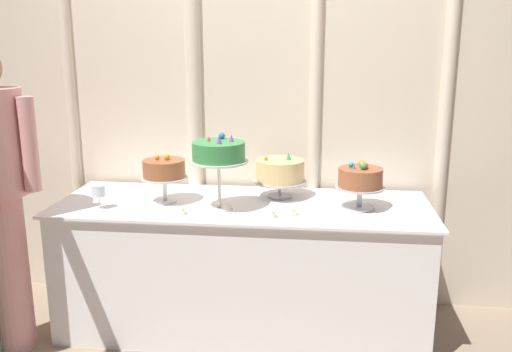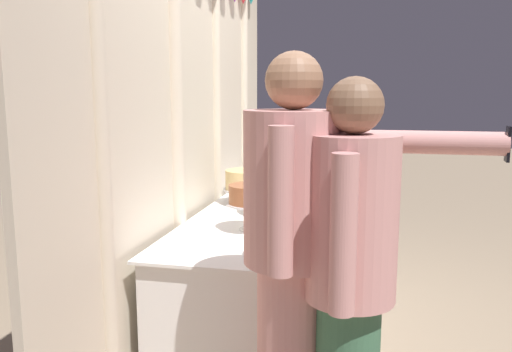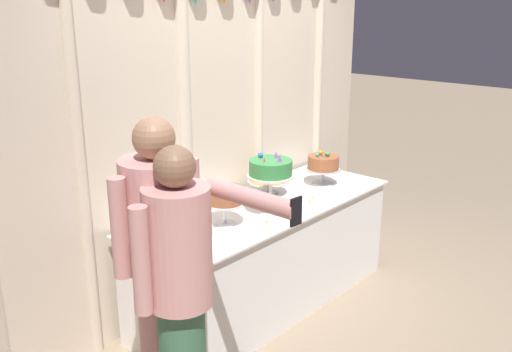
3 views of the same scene
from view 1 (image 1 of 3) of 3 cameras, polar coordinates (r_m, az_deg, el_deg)
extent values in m
plane|color=gray|center=(3.34, -1.60, -16.20)|extent=(24.00, 24.00, 0.00)
cube|color=beige|center=(3.45, -0.45, 7.83)|extent=(3.44, 0.04, 2.62)
cylinder|color=beige|center=(3.76, -18.79, 7.60)|extent=(0.07, 0.07, 2.62)
cylinder|color=beige|center=(3.49, -6.49, 7.82)|extent=(0.10, 0.10, 2.62)
cylinder|color=beige|center=(3.40, 6.21, 7.67)|extent=(0.07, 0.07, 2.62)
cylinder|color=beige|center=(3.48, 19.28, 7.12)|extent=(0.08, 0.08, 2.62)
cube|color=white|center=(3.26, -1.40, -9.53)|extent=(2.08, 0.71, 0.76)
cube|color=white|center=(3.13, -1.44, -2.99)|extent=(2.13, 0.76, 0.01)
cylinder|color=silver|center=(3.18, -9.48, -2.62)|extent=(0.13, 0.13, 0.01)
cylinder|color=silver|center=(3.16, -9.53, -1.40)|extent=(0.03, 0.03, 0.13)
cylinder|color=silver|center=(3.15, -9.58, -0.18)|extent=(0.26, 0.26, 0.01)
cylinder|color=#995633|center=(3.13, -9.62, 0.79)|extent=(0.24, 0.24, 0.10)
sphere|color=orange|center=(3.12, -9.31, 1.99)|extent=(0.03, 0.03, 0.03)
sphere|color=orange|center=(3.13, -10.33, 1.95)|extent=(0.03, 0.03, 0.03)
cylinder|color=silver|center=(3.01, -3.83, -3.40)|extent=(0.14, 0.14, 0.01)
cylinder|color=silver|center=(2.98, -3.87, -0.94)|extent=(0.02, 0.02, 0.25)
cylinder|color=silver|center=(2.95, -3.91, 1.54)|extent=(0.32, 0.32, 0.01)
cylinder|color=#388E47|center=(2.93, -3.93, 2.61)|extent=(0.29, 0.29, 0.10)
cone|color=purple|center=(2.92, -2.60, 4.00)|extent=(0.03, 0.03, 0.04)
sphere|color=blue|center=(3.01, -3.59, 4.23)|extent=(0.04, 0.04, 0.04)
cone|color=#DB333D|center=(2.94, -4.96, 3.91)|extent=(0.02, 0.02, 0.03)
cone|color=purple|center=(2.86, -3.91, 3.82)|extent=(0.03, 0.03, 0.05)
cylinder|color=#B2B2B7|center=(3.24, 2.51, -2.12)|extent=(0.15, 0.15, 0.01)
cylinder|color=#B2B2B7|center=(3.23, 2.51, -1.34)|extent=(0.02, 0.02, 0.08)
cylinder|color=#B2B2B7|center=(3.22, 2.52, -0.56)|extent=(0.31, 0.31, 0.01)
cylinder|color=#DBB775|center=(3.20, 2.54, 0.61)|extent=(0.28, 0.28, 0.13)
cone|color=green|center=(3.19, 3.43, 2.11)|extent=(0.03, 0.03, 0.05)
sphere|color=orange|center=(3.17, 1.03, 1.86)|extent=(0.02, 0.02, 0.02)
cylinder|color=#B2B2B7|center=(3.07, 10.73, -3.26)|extent=(0.17, 0.17, 0.01)
cylinder|color=#B2B2B7|center=(3.06, 10.77, -2.21)|extent=(0.03, 0.03, 0.10)
cylinder|color=#B2B2B7|center=(3.04, 10.82, -1.17)|extent=(0.27, 0.27, 0.01)
cylinder|color=#995633|center=(3.03, 10.87, -0.14)|extent=(0.24, 0.24, 0.10)
cone|color=#DB333D|center=(3.01, 11.52, 1.09)|extent=(0.03, 0.03, 0.04)
sphere|color=orange|center=(3.05, 11.02, 1.31)|extent=(0.04, 0.04, 0.04)
sphere|color=#2DB2B7|center=(3.03, 9.92, 1.20)|extent=(0.03, 0.03, 0.03)
cone|color=blue|center=(2.99, 10.23, 0.99)|extent=(0.02, 0.02, 0.03)
sphere|color=green|center=(2.98, 11.18, 1.03)|extent=(0.04, 0.04, 0.04)
cylinder|color=silver|center=(3.14, -16.03, -3.28)|extent=(0.06, 0.06, 0.00)
cylinder|color=silver|center=(3.13, -16.07, -2.64)|extent=(0.01, 0.01, 0.07)
cylinder|color=silver|center=(3.11, -16.15, -1.47)|extent=(0.08, 0.08, 0.06)
cylinder|color=beige|center=(2.94, -7.61, -3.85)|extent=(0.04, 0.04, 0.02)
sphere|color=#F9CC4C|center=(2.93, -7.62, -3.47)|extent=(0.01, 0.01, 0.01)
cylinder|color=beige|center=(2.87, 1.81, -4.15)|extent=(0.05, 0.05, 0.02)
sphere|color=#F9CC4C|center=(2.87, 1.81, -3.77)|extent=(0.01, 0.01, 0.01)
cylinder|color=beige|center=(2.92, 4.00, -3.95)|extent=(0.05, 0.05, 0.02)
sphere|color=#F9CC4C|center=(2.91, 4.00, -3.62)|extent=(0.01, 0.01, 0.01)
cylinder|color=#D6938E|center=(3.32, -24.82, -9.18)|extent=(0.26, 0.26, 0.90)
cylinder|color=#D6938E|center=(3.01, -22.65, 3.06)|extent=(0.08, 0.08, 0.49)
camera|label=2|loc=(4.20, -50.43, 6.70)|focal=36.46mm
camera|label=3|loc=(3.39, -76.95, 11.99)|focal=40.08mm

